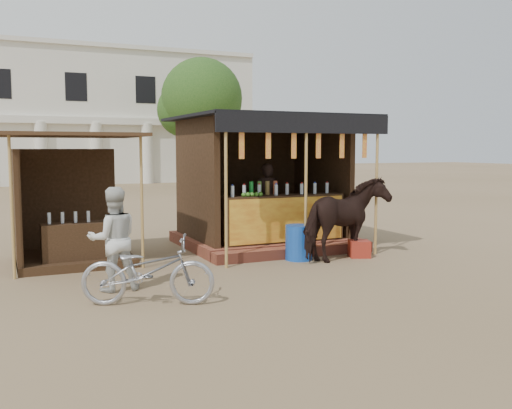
{
  "coord_description": "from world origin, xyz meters",
  "views": [
    {
      "loc": [
        -4.22,
        -7.73,
        2.11
      ],
      "look_at": [
        0.0,
        1.6,
        1.1
      ],
      "focal_mm": 40.0,
      "sensor_mm": 36.0,
      "label": 1
    }
  ],
  "objects": [
    {
      "name": "ground",
      "position": [
        0.0,
        0.0,
        0.0
      ],
      "size": [
        120.0,
        120.0,
        0.0
      ],
      "primitive_type": "plane",
      "color": "#846B4C",
      "rests_on": "ground"
    },
    {
      "name": "main_stall",
      "position": [
        1.01,
        3.36,
        1.02
      ],
      "size": [
        3.6,
        3.61,
        2.78
      ],
      "color": "#974431",
      "rests_on": "ground"
    },
    {
      "name": "secondary_stall",
      "position": [
        -3.17,
        3.24,
        0.85
      ],
      "size": [
        2.4,
        2.4,
        2.38
      ],
      "color": "#3D2416",
      "rests_on": "ground"
    },
    {
      "name": "cow",
      "position": [
        1.71,
        1.28,
        0.78
      ],
      "size": [
        2.02,
        1.37,
        1.57
      ],
      "primitive_type": "imported",
      "rotation": [
        0.0,
        0.0,
        1.88
      ],
      "color": "black",
      "rests_on": "ground"
    },
    {
      "name": "motorbike",
      "position": [
        -2.44,
        -0.26,
        0.47
      ],
      "size": [
        1.89,
        1.25,
        0.94
      ],
      "primitive_type": "imported",
      "rotation": [
        0.0,
        0.0,
        1.18
      ],
      "color": "#9A9BA2",
      "rests_on": "ground"
    },
    {
      "name": "bystander",
      "position": [
        -2.71,
        0.73,
        0.77
      ],
      "size": [
        0.76,
        0.59,
        1.55
      ],
      "primitive_type": "imported",
      "rotation": [
        0.0,
        0.0,
        3.13
      ],
      "color": "beige",
      "rests_on": "ground"
    },
    {
      "name": "blue_barrel",
      "position": [
        0.92,
        1.66,
        0.33
      ],
      "size": [
        0.51,
        0.51,
        0.66
      ],
      "primitive_type": "cylinder",
      "rotation": [
        0.0,
        0.0,
        -0.0
      ],
      "color": "#1647A6",
      "rests_on": "ground"
    },
    {
      "name": "red_crate",
      "position": [
        2.13,
        1.43,
        0.16
      ],
      "size": [
        0.5,
        0.5,
        0.33
      ],
      "primitive_type": "cube",
      "rotation": [
        0.0,
        0.0,
        -0.39
      ],
      "color": "maroon",
      "rests_on": "ground"
    },
    {
      "name": "cooler",
      "position": [
        1.84,
        2.6,
        0.23
      ],
      "size": [
        0.69,
        0.52,
        0.46
      ],
      "color": "#1B7A2F",
      "rests_on": "ground"
    },
    {
      "name": "background_building",
      "position": [
        -2.0,
        29.94,
        3.98
      ],
      "size": [
        26.0,
        7.45,
        8.18
      ],
      "color": "silver",
      "rests_on": "ground"
    },
    {
      "name": "tree",
      "position": [
        5.81,
        22.14,
        4.63
      ],
      "size": [
        4.5,
        4.4,
        7.0
      ],
      "color": "#382314",
      "rests_on": "ground"
    }
  ]
}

